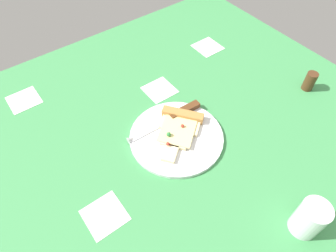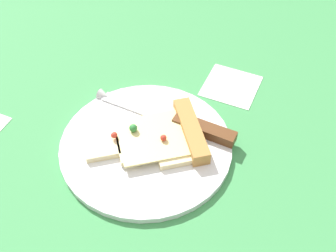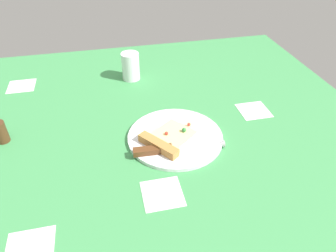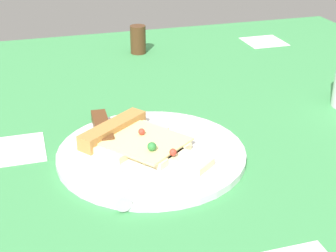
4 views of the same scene
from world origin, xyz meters
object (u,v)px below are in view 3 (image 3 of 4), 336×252
(plate, at_px, (175,137))
(drinking_glass, at_px, (131,66))
(pizza_slice, at_px, (169,138))
(pepper_shaker, at_px, (0,132))
(knife, at_px, (170,149))

(plate, height_order, drinking_glass, drinking_glass)
(drinking_glass, bearing_deg, pizza_slice, 97.88)
(drinking_glass, xyz_separation_m, pepper_shaker, (0.38, 0.28, -0.02))
(pizza_slice, height_order, knife, pizza_slice)
(pizza_slice, distance_m, pepper_shaker, 0.45)
(knife, bearing_deg, plate, 157.46)
(pizza_slice, bearing_deg, plate, 90.34)
(plate, height_order, pizza_slice, pizza_slice)
(pepper_shaker, bearing_deg, plate, 168.72)
(pizza_slice, xyz_separation_m, pepper_shaker, (0.44, -0.11, 0.01))
(plate, distance_m, pizza_slice, 0.03)
(pepper_shaker, bearing_deg, drinking_glass, -144.25)
(knife, xyz_separation_m, drinking_glass, (0.05, -0.43, 0.03))
(plate, xyz_separation_m, drinking_glass, (0.07, -0.37, 0.04))
(plate, xyz_separation_m, pepper_shaker, (0.46, -0.09, 0.03))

